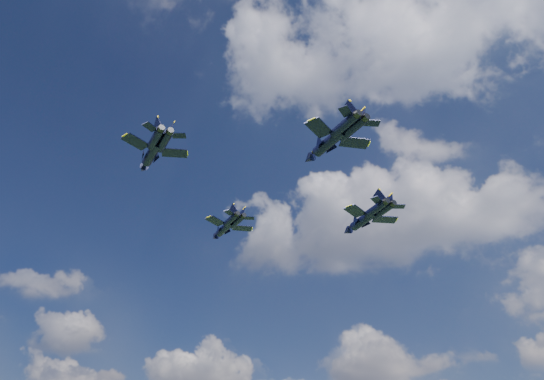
{
  "coord_description": "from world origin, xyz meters",
  "views": [
    {
      "loc": [
        35.37,
        -70.67,
        3.47
      ],
      "look_at": [
        2.23,
        7.52,
        56.25
      ],
      "focal_mm": 35.0,
      "sensor_mm": 36.0,
      "label": 1
    }
  ],
  "objects_px": {
    "jet_lead": "(224,229)",
    "jet_slot": "(327,143)",
    "jet_right": "(362,220)",
    "jet_left": "(151,154)"
  },
  "relations": [
    {
      "from": "jet_lead",
      "to": "jet_slot",
      "type": "bearing_deg",
      "value": -91.73
    },
    {
      "from": "jet_lead",
      "to": "jet_slot",
      "type": "height_order",
      "value": "jet_lead"
    },
    {
      "from": "jet_left",
      "to": "jet_slot",
      "type": "distance_m",
      "value": 30.72
    },
    {
      "from": "jet_lead",
      "to": "jet_slot",
      "type": "xyz_separation_m",
      "value": [
        31.57,
        -24.7,
        -2.93
      ]
    },
    {
      "from": "jet_lead",
      "to": "jet_slot",
      "type": "relative_size",
      "value": 0.91
    },
    {
      "from": "jet_left",
      "to": "jet_slot",
      "type": "bearing_deg",
      "value": -40.37
    },
    {
      "from": "jet_lead",
      "to": "jet_right",
      "type": "height_order",
      "value": "jet_lead"
    },
    {
      "from": "jet_lead",
      "to": "jet_right",
      "type": "bearing_deg",
      "value": -47.82
    },
    {
      "from": "jet_slot",
      "to": "jet_right",
      "type": "bearing_deg",
      "value": 37.84
    },
    {
      "from": "jet_right",
      "to": "jet_left",
      "type": "bearing_deg",
      "value": 178.13
    }
  ]
}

